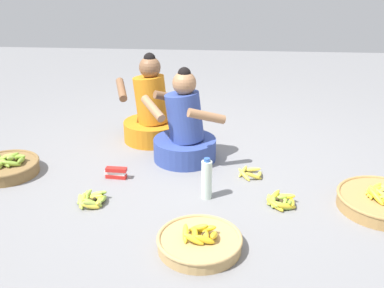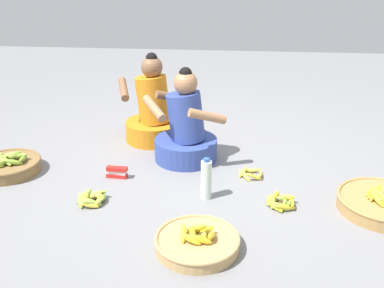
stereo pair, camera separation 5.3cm
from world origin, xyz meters
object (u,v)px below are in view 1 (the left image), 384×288
Objects in this scene: banana_basket_front_center at (6,167)px; water_bottle at (207,179)px; banana_basket_front_left at (200,242)px; loose_bananas_back_right at (281,201)px; vendor_woman_front at (185,131)px; banana_basket_back_center at (383,201)px; packet_carton_stack at (116,173)px; loose_bananas_back_left at (92,200)px; vendor_woman_behind at (151,113)px; loose_bananas_mid_right at (250,173)px.

banana_basket_front_center is 1.66× the size of water_bottle.
banana_basket_front_left reaches higher than loose_bananas_back_right.
vendor_woman_front is 1.43m from banana_basket_front_center.
banana_basket_front_center is 1.01× the size of banana_basket_front_left.
banana_basket_back_center is (1.41, -0.68, -0.19)m from vendor_woman_front.
loose_bananas_back_left is at bearing -100.35° from packet_carton_stack.
loose_bananas_mid_right is at bearing -37.55° from vendor_woman_behind.
loose_bananas_mid_right is 1.21× the size of packet_carton_stack.
banana_basket_front_center is at bearing 151.73° from banana_basket_front_left.
water_bottle is 1.75× the size of packet_carton_stack.
loose_bananas_back_right is 0.53m from water_bottle.
loose_bananas_back_right is at bearing 45.82° from banana_basket_front_left.
banana_basket_front_left is 1.10m from packet_carton_stack.
banana_basket_back_center is 2.79m from banana_basket_front_center.
banana_basket_front_left is at bearing -50.35° from packet_carton_stack.
vendor_woman_front is 3.40× the size of loose_bananas_back_left.
vendor_woman_front is at bearing -49.62° from vendor_woman_behind.
banana_basket_front_center is 0.89m from loose_bananas_back_left.
loose_bananas_back_left is (-1.97, -0.10, -0.03)m from banana_basket_back_center.
vendor_woman_behind is at bearing 134.37° from loose_bananas_back_right.
vendor_woman_behind is 0.83m from packet_carton_stack.
vendor_woman_behind reaches higher than banana_basket_front_left.
vendor_woman_front is 0.64m from loose_bananas_mid_right.
vendor_woman_front reaches higher than loose_bananas_mid_right.
water_bottle is (0.56, -1.04, -0.12)m from vendor_woman_behind.
vendor_woman_front reaches higher than packet_carton_stack.
banana_basket_front_left is at bearing -109.04° from loose_bananas_mid_right.
vendor_woman_behind is 3.83× the size of loose_bananas_mid_right.
loose_bananas_back_right is 0.46m from loose_bananas_mid_right.
banana_basket_front_left is 0.61m from water_bottle.
vendor_woman_behind is 1.31m from banana_basket_front_center.
packet_carton_stack is at bearing -0.08° from banana_basket_front_center.
water_bottle reaches higher than banana_basket_front_center.
vendor_woman_front is 1.29× the size of banana_basket_back_center.
loose_bananas_mid_right is (1.90, 0.11, -0.03)m from banana_basket_front_center.
banana_basket_back_center reaches higher than packet_carton_stack.
water_bottle is at bearing 173.28° from loose_bananas_back_right.
banana_basket_front_left is at bearing -155.34° from banana_basket_back_center.
packet_carton_stack is (-0.71, 0.25, -0.10)m from water_bottle.
loose_bananas_back_right is 1.26m from packet_carton_stack.
loose_bananas_back_right is at bearing -14.04° from packet_carton_stack.
loose_bananas_mid_right is at bearing 3.40° from banana_basket_front_center.
loose_bananas_back_right is at bearing 3.97° from loose_bananas_back_left.
banana_basket_back_center is at bearing -6.04° from banana_basket_front_center.
vendor_woman_front is 0.53m from vendor_woman_behind.
banana_basket_front_left is 1.64× the size of water_bottle.
loose_bananas_back_left is 0.80m from water_bottle.
loose_bananas_mid_right is at bearing -27.03° from vendor_woman_front.
packet_carton_stack is (-1.90, 0.29, -0.01)m from banana_basket_back_center.
banana_basket_back_center is at bearing 3.00° from loose_bananas_back_left.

